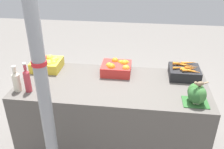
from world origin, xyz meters
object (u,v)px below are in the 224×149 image
at_px(support_pole, 39,64).
at_px(sparrow_bird, 200,84).
at_px(orange_crate, 117,68).
at_px(carrot_crate, 184,72).
at_px(juice_bottle_cloudy, 16,81).
at_px(broccoli_pile, 197,94).
at_px(apple_crate, 47,64).
at_px(juice_bottle_ruby, 27,80).

bearing_deg(support_pole, sparrow_bird, 18.27).
distance_m(support_pole, orange_crate, 1.08).
relative_size(support_pole, carrot_crate, 8.74).
bearing_deg(juice_bottle_cloudy, broccoli_pile, 0.17).
relative_size(support_pole, sparrow_bird, 20.34).
xyz_separation_m(support_pole, orange_crate, (0.45, 0.88, -0.44)).
height_order(carrot_crate, juice_bottle_cloudy, juice_bottle_cloudy).
bearing_deg(broccoli_pile, apple_crate, 163.07).
distance_m(juice_bottle_cloudy, sparrow_bird, 1.64).
height_order(support_pole, apple_crate, support_pole).
distance_m(orange_crate, juice_bottle_ruby, 0.91).
bearing_deg(carrot_crate, sparrow_bird, -84.94).
distance_m(carrot_crate, sparrow_bird, 0.51).
relative_size(juice_bottle_ruby, sparrow_bird, 2.23).
distance_m(apple_crate, juice_bottle_ruby, 0.47).
height_order(support_pole, orange_crate, support_pole).
distance_m(carrot_crate, juice_bottle_ruby, 1.56).
relative_size(apple_crate, carrot_crate, 1.00).
bearing_deg(sparrow_bird, juice_bottle_cloudy, -19.01).
distance_m(support_pole, juice_bottle_cloudy, 0.73).
distance_m(support_pole, carrot_crate, 1.52).
height_order(juice_bottle_cloudy, juice_bottle_ruby, juice_bottle_ruby).
relative_size(apple_crate, juice_bottle_ruby, 1.04).
xyz_separation_m(support_pole, juice_bottle_cloudy, (-0.44, 0.41, -0.40)).
height_order(apple_crate, sparrow_bird, sparrow_bird).
bearing_deg(sparrow_bird, broccoli_pile, -103.93).
height_order(carrot_crate, juice_bottle_ruby, juice_bottle_ruby).
bearing_deg(juice_bottle_cloudy, apple_crate, 75.45).
xyz_separation_m(carrot_crate, juice_bottle_cloudy, (-1.59, -0.47, 0.05)).
distance_m(juice_bottle_ruby, sparrow_bird, 1.53).
height_order(support_pole, sparrow_bird, support_pole).
height_order(support_pole, juice_bottle_ruby, support_pole).
distance_m(support_pole, sparrow_bird, 1.29).
bearing_deg(juice_bottle_ruby, orange_crate, 31.04).
bearing_deg(sparrow_bird, support_pole, -0.06).
relative_size(support_pole, juice_bottle_cloudy, 10.45).
bearing_deg(apple_crate, juice_bottle_ruby, -91.51).
bearing_deg(broccoli_pile, juice_bottle_ruby, -179.82).
relative_size(carrot_crate, broccoli_pile, 1.40).
xyz_separation_m(support_pole, juice_bottle_ruby, (-0.34, 0.41, -0.38)).
bearing_deg(support_pole, orange_crate, 63.18).
relative_size(apple_crate, sparrow_bird, 2.33).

